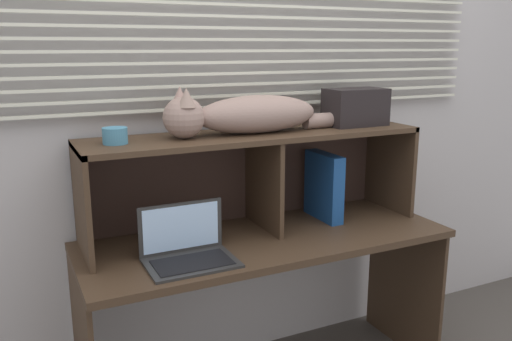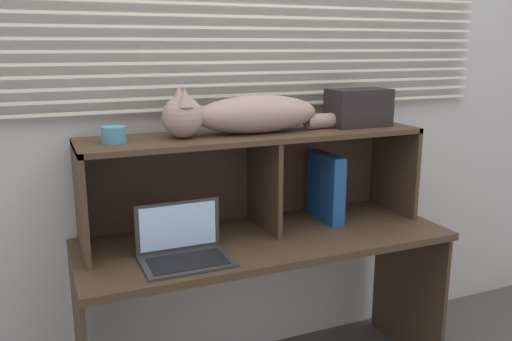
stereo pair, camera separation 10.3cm
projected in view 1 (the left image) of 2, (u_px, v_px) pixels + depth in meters
The scene contains 9 objects.
back_panel_with_blinds at pixel (234, 97), 2.38m from camera, with size 4.40×0.08×2.50m.
desk at pixel (266, 265), 2.24m from camera, with size 1.54×0.58×0.70m.
hutch_shelf_unit at pixel (253, 160), 2.27m from camera, with size 1.45×0.35×0.42m.
cat at pixel (245, 115), 2.17m from camera, with size 0.87×0.19×0.20m.
laptop at pixel (188, 250), 1.96m from camera, with size 0.33×0.23×0.20m.
binder_upright at pixel (324, 186), 2.42m from camera, with size 0.06×0.24×0.31m, color navy.
book_stack at pixel (193, 234), 2.18m from camera, with size 0.16×0.22×0.04m.
small_basket at pixel (115, 136), 1.96m from camera, with size 0.09×0.09×0.06m, color teal.
storage_box at pixel (355, 107), 2.40m from camera, with size 0.27×0.16×0.17m, color black.
Camera 1 is at (-0.95, -1.65, 1.48)m, focal length 37.16 mm.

